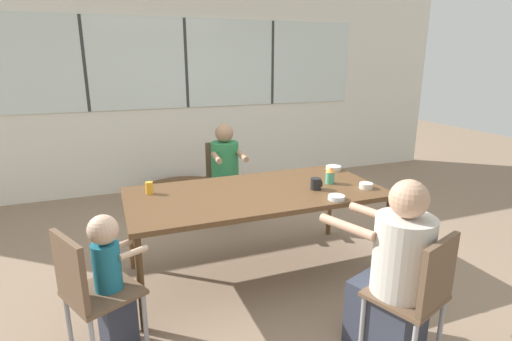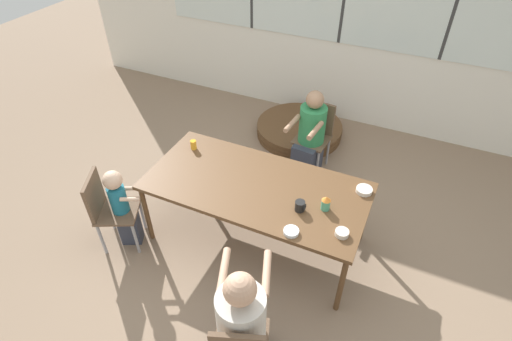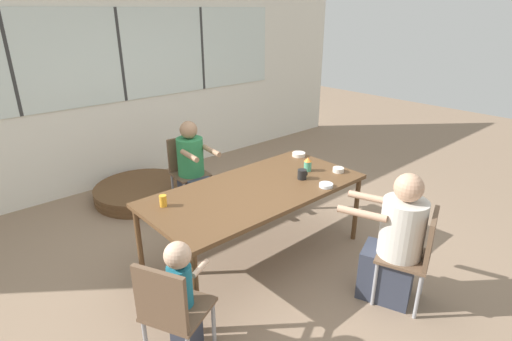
{
  "view_description": "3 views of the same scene",
  "coord_description": "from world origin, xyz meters",
  "px_view_note": "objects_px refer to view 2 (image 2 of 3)",
  "views": [
    {
      "loc": [
        -1.14,
        -2.97,
        1.84
      ],
      "look_at": [
        0.0,
        0.0,
        0.94
      ],
      "focal_mm": 28.0,
      "sensor_mm": 36.0,
      "label": 1
    },
    {
      "loc": [
        1.18,
        -2.58,
        3.31
      ],
      "look_at": [
        0.0,
        0.0,
        0.94
      ],
      "focal_mm": 28.0,
      "sensor_mm": 36.0,
      "label": 2
    },
    {
      "loc": [
        -2.29,
        -2.57,
        2.34
      ],
      "look_at": [
        0.0,
        0.0,
        0.94
      ],
      "focal_mm": 28.0,
      "sensor_mm": 36.0,
      "label": 3
    }
  ],
  "objects_px": {
    "chair_for_man_blue_shirt": "(315,130)",
    "coffee_mug": "(300,206)",
    "person_woman_green_shirt": "(242,326)",
    "sippy_cup": "(326,203)",
    "folded_table_stack": "(299,130)",
    "juice_glass": "(193,145)",
    "bowl_fruit": "(364,190)",
    "chair_for_toddler": "(107,205)",
    "person_man_blue_shirt": "(310,138)",
    "bowl_cereal": "(342,233)",
    "bowl_white_shallow": "(291,232)",
    "person_toddler": "(123,208)"
  },
  "relations": [
    {
      "from": "chair_for_toddler",
      "to": "juice_glass",
      "type": "relative_size",
      "value": 8.63
    },
    {
      "from": "sippy_cup",
      "to": "bowl_white_shallow",
      "type": "distance_m",
      "value": 0.43
    },
    {
      "from": "person_woman_green_shirt",
      "to": "bowl_white_shallow",
      "type": "bearing_deg",
      "value": 64.98
    },
    {
      "from": "person_woman_green_shirt",
      "to": "juice_glass",
      "type": "bearing_deg",
      "value": 111.05
    },
    {
      "from": "person_man_blue_shirt",
      "to": "person_toddler",
      "type": "height_order",
      "value": "person_man_blue_shirt"
    },
    {
      "from": "chair_for_man_blue_shirt",
      "to": "coffee_mug",
      "type": "bearing_deg",
      "value": 107.82
    },
    {
      "from": "sippy_cup",
      "to": "coffee_mug",
      "type": "bearing_deg",
      "value": -152.18
    },
    {
      "from": "bowl_fruit",
      "to": "folded_table_stack",
      "type": "distance_m",
      "value": 2.17
    },
    {
      "from": "chair_for_toddler",
      "to": "folded_table_stack",
      "type": "bearing_deg",
      "value": 131.81
    },
    {
      "from": "chair_for_man_blue_shirt",
      "to": "person_woman_green_shirt",
      "type": "height_order",
      "value": "person_woman_green_shirt"
    },
    {
      "from": "person_woman_green_shirt",
      "to": "folded_table_stack",
      "type": "distance_m",
      "value": 3.34
    },
    {
      "from": "chair_for_man_blue_shirt",
      "to": "bowl_cereal",
      "type": "height_order",
      "value": "chair_for_man_blue_shirt"
    },
    {
      "from": "folded_table_stack",
      "to": "coffee_mug",
      "type": "bearing_deg",
      "value": -71.18
    },
    {
      "from": "chair_for_man_blue_shirt",
      "to": "bowl_white_shallow",
      "type": "distance_m",
      "value": 1.95
    },
    {
      "from": "chair_for_man_blue_shirt",
      "to": "bowl_fruit",
      "type": "relative_size",
      "value": 5.75
    },
    {
      "from": "sippy_cup",
      "to": "chair_for_toddler",
      "type": "bearing_deg",
      "value": -163.2
    },
    {
      "from": "chair_for_toddler",
      "to": "person_man_blue_shirt",
      "type": "relative_size",
      "value": 0.78
    },
    {
      "from": "chair_for_man_blue_shirt",
      "to": "juice_glass",
      "type": "bearing_deg",
      "value": 56.48
    },
    {
      "from": "chair_for_man_blue_shirt",
      "to": "person_woman_green_shirt",
      "type": "xyz_separation_m",
      "value": [
        0.31,
        -2.7,
        -0.0
      ]
    },
    {
      "from": "chair_for_toddler",
      "to": "coffee_mug",
      "type": "height_order",
      "value": "chair_for_toddler"
    },
    {
      "from": "person_man_blue_shirt",
      "to": "coffee_mug",
      "type": "height_order",
      "value": "person_man_blue_shirt"
    },
    {
      "from": "chair_for_man_blue_shirt",
      "to": "bowl_fruit",
      "type": "height_order",
      "value": "chair_for_man_blue_shirt"
    },
    {
      "from": "folded_table_stack",
      "to": "person_man_blue_shirt",
      "type": "bearing_deg",
      "value": -62.82
    },
    {
      "from": "sippy_cup",
      "to": "folded_table_stack",
      "type": "height_order",
      "value": "sippy_cup"
    },
    {
      "from": "bowl_cereal",
      "to": "bowl_white_shallow",
      "type": "bearing_deg",
      "value": -158.35
    },
    {
      "from": "sippy_cup",
      "to": "folded_table_stack",
      "type": "relative_size",
      "value": 0.12
    },
    {
      "from": "person_man_blue_shirt",
      "to": "folded_table_stack",
      "type": "distance_m",
      "value": 0.9
    },
    {
      "from": "juice_glass",
      "to": "bowl_cereal",
      "type": "relative_size",
      "value": 0.87
    },
    {
      "from": "chair_for_man_blue_shirt",
      "to": "sippy_cup",
      "type": "relative_size",
      "value": 5.85
    },
    {
      "from": "person_toddler",
      "to": "juice_glass",
      "type": "relative_size",
      "value": 9.31
    },
    {
      "from": "person_woman_green_shirt",
      "to": "chair_for_toddler",
      "type": "bearing_deg",
      "value": 141.73
    },
    {
      "from": "person_toddler",
      "to": "bowl_cereal",
      "type": "distance_m",
      "value": 2.15
    },
    {
      "from": "chair_for_toddler",
      "to": "folded_table_stack",
      "type": "relative_size",
      "value": 0.72
    },
    {
      "from": "chair_for_toddler",
      "to": "bowl_white_shallow",
      "type": "height_order",
      "value": "chair_for_toddler"
    },
    {
      "from": "chair_for_man_blue_shirt",
      "to": "bowl_cereal",
      "type": "relative_size",
      "value": 7.49
    },
    {
      "from": "coffee_mug",
      "to": "folded_table_stack",
      "type": "bearing_deg",
      "value": 108.82
    },
    {
      "from": "person_woman_green_shirt",
      "to": "sippy_cup",
      "type": "xyz_separation_m",
      "value": [
        0.24,
        1.19,
        0.32
      ]
    },
    {
      "from": "person_toddler",
      "to": "bowl_white_shallow",
      "type": "xyz_separation_m",
      "value": [
        1.71,
        0.15,
        0.3
      ]
    },
    {
      "from": "folded_table_stack",
      "to": "person_toddler",
      "type": "bearing_deg",
      "value": -110.22
    },
    {
      "from": "person_man_blue_shirt",
      "to": "sippy_cup",
      "type": "bearing_deg",
      "value": 118.5
    },
    {
      "from": "person_toddler",
      "to": "sippy_cup",
      "type": "height_order",
      "value": "person_toddler"
    },
    {
      "from": "sippy_cup",
      "to": "bowl_white_shallow",
      "type": "xyz_separation_m",
      "value": [
        -0.18,
        -0.39,
        -0.06
      ]
    },
    {
      "from": "person_man_blue_shirt",
      "to": "coffee_mug",
      "type": "relative_size",
      "value": 11.4
    },
    {
      "from": "juice_glass",
      "to": "bowl_fruit",
      "type": "xyz_separation_m",
      "value": [
        1.8,
        0.08,
        -0.03
      ]
    },
    {
      "from": "chair_for_toddler",
      "to": "person_woman_green_shirt",
      "type": "relative_size",
      "value": 0.74
    },
    {
      "from": "person_man_blue_shirt",
      "to": "bowl_cereal",
      "type": "bearing_deg",
      "value": 121.98
    },
    {
      "from": "chair_for_man_blue_shirt",
      "to": "person_man_blue_shirt",
      "type": "xyz_separation_m",
      "value": [
        -0.02,
        -0.17,
        -0.02
      ]
    },
    {
      "from": "coffee_mug",
      "to": "juice_glass",
      "type": "xyz_separation_m",
      "value": [
        -1.34,
        0.39,
        0.0
      ]
    },
    {
      "from": "chair_for_toddler",
      "to": "bowl_cereal",
      "type": "bearing_deg",
      "value": 73.64
    },
    {
      "from": "sippy_cup",
      "to": "bowl_fruit",
      "type": "bearing_deg",
      "value": 54.24
    }
  ]
}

